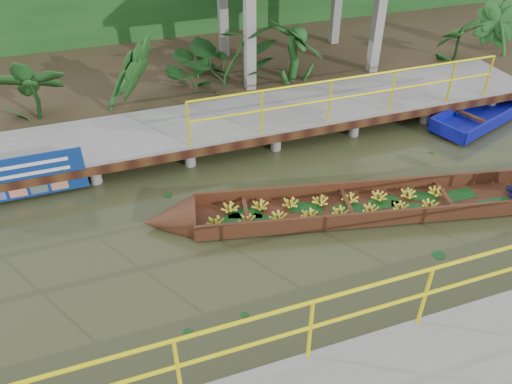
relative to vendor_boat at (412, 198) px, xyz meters
name	(u,v)px	position (x,y,z in m)	size (l,w,h in m)	color
ground	(278,231)	(-2.69, 0.19, -0.23)	(80.00, 80.00, 0.00)	#30371B
land_strip	(186,68)	(-2.69, 7.69, -0.01)	(30.00, 8.00, 0.45)	#34271A
far_dock	(225,123)	(-2.67, 3.62, 0.24)	(16.00, 2.06, 1.66)	gray
vendor_boat	(412,198)	(0.00, 0.00, 0.00)	(9.63, 2.92, 2.10)	#3B1C10
moored_blue_boat	(502,105)	(4.57, 2.78, -0.08)	(3.81, 2.12, 0.89)	#0C108E
blue_banner	(5,180)	(-7.30, 2.67, 0.32)	(2.93, 0.04, 0.92)	navy
tropical_plants	(285,54)	(-0.44, 5.49, 0.93)	(14.14, 1.14, 1.43)	#154417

